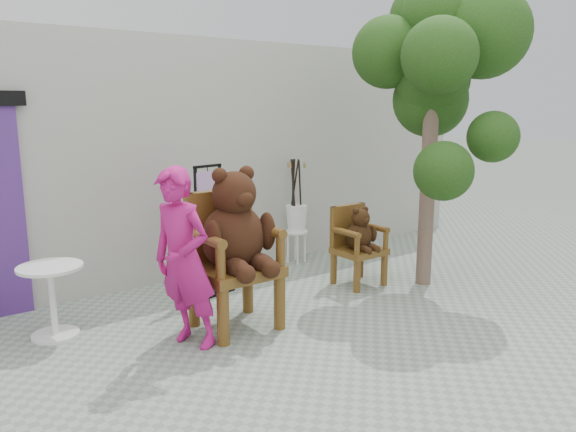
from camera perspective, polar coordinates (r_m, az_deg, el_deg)
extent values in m
plane|color=gray|center=(5.65, 7.25, -11.63)|extent=(60.00, 60.00, 0.00)
cube|color=#ABAAA0|center=(7.76, -8.67, 6.06)|extent=(9.00, 1.00, 3.00)
cylinder|color=#503311|center=(5.27, -6.61, -10.17)|extent=(0.12, 0.12, 0.54)
cylinder|color=#503311|center=(5.75, -9.56, -8.40)|extent=(0.12, 0.12, 0.54)
cylinder|color=#503311|center=(5.60, -0.86, -8.78)|extent=(0.12, 0.12, 0.54)
cylinder|color=#503311|center=(6.05, -4.11, -7.25)|extent=(0.12, 0.12, 0.54)
cube|color=#503311|center=(5.56, -5.33, -5.50)|extent=(0.77, 0.71, 0.10)
cube|color=#503311|center=(5.71, -6.99, -0.89)|extent=(0.73, 0.10, 0.71)
cylinder|color=#503311|center=(5.55, -9.98, -1.32)|extent=(0.10, 0.10, 0.71)
cylinder|color=#503311|center=(5.10, -6.87, -4.61)|extent=(0.09, 0.09, 0.32)
cylinder|color=#503311|center=(5.30, -8.48, -2.23)|extent=(0.10, 0.67, 0.10)
cylinder|color=#503311|center=(5.88, -4.17, -0.48)|extent=(0.10, 0.10, 0.71)
cylinder|color=#503311|center=(5.45, -0.77, -3.48)|extent=(0.09, 0.09, 0.32)
cylinder|color=#503311|center=(5.64, -2.51, -1.30)|extent=(0.10, 0.67, 0.10)
ellipsoid|color=black|center=(5.50, -5.57, -2.20)|extent=(0.64, 0.54, 0.67)
sphere|color=black|center=(5.39, -5.48, 2.31)|extent=(0.43, 0.43, 0.43)
ellipsoid|color=black|center=(5.25, -4.51, 1.73)|extent=(0.19, 0.15, 0.15)
sphere|color=black|center=(5.30, -6.96, 4.10)|extent=(0.15, 0.15, 0.15)
sphere|color=black|center=(5.45, -4.24, 4.35)|extent=(0.15, 0.15, 0.15)
ellipsoid|color=black|center=(5.22, -7.63, -2.43)|extent=(0.15, 0.21, 0.38)
ellipsoid|color=black|center=(5.25, -5.18, -5.31)|extent=(0.19, 0.37, 0.19)
sphere|color=black|center=(5.14, -4.29, -5.93)|extent=(0.18, 0.18, 0.18)
ellipsoid|color=black|center=(5.54, -2.15, -1.55)|extent=(0.15, 0.21, 0.38)
ellipsoid|color=black|center=(5.39, -2.67, -4.82)|extent=(0.19, 0.37, 0.19)
sphere|color=black|center=(5.28, -1.76, -5.41)|extent=(0.18, 0.18, 0.18)
cylinder|color=#503311|center=(6.70, 7.01, -6.12)|extent=(0.08, 0.08, 0.39)
cylinder|color=#503311|center=(6.99, 4.65, -5.33)|extent=(0.08, 0.08, 0.39)
cylinder|color=#503311|center=(7.02, 9.75, -5.40)|extent=(0.08, 0.08, 0.39)
cylinder|color=#503311|center=(7.30, 7.38, -4.68)|extent=(0.08, 0.08, 0.39)
cube|color=#503311|center=(6.94, 7.25, -3.55)|extent=(0.55, 0.51, 0.07)
cube|color=#503311|center=(7.02, 6.08, -0.90)|extent=(0.53, 0.07, 0.51)
cylinder|color=#503311|center=(6.86, 4.61, -1.15)|extent=(0.07, 0.07, 0.51)
cylinder|color=#503311|center=(6.59, 7.04, -2.96)|extent=(0.06, 0.06, 0.23)
cylinder|color=#503311|center=(6.71, 5.83, -1.66)|extent=(0.07, 0.48, 0.07)
cylinder|color=#503311|center=(7.18, 7.48, -0.65)|extent=(0.07, 0.07, 0.51)
cylinder|color=#503311|center=(6.93, 9.91, -2.35)|extent=(0.06, 0.06, 0.23)
cylinder|color=#503311|center=(7.04, 8.71, -1.13)|extent=(0.07, 0.48, 0.07)
ellipsoid|color=black|center=(6.90, 7.24, -2.08)|extent=(0.34, 0.29, 0.36)
sphere|color=black|center=(6.84, 7.39, -0.20)|extent=(0.23, 0.23, 0.23)
ellipsoid|color=black|center=(6.78, 7.91, -0.46)|extent=(0.10, 0.08, 0.08)
sphere|color=black|center=(6.77, 6.89, 0.52)|extent=(0.08, 0.08, 0.08)
sphere|color=black|center=(6.88, 7.85, 0.67)|extent=(0.08, 0.08, 0.08)
ellipsoid|color=black|center=(6.73, 6.69, -2.18)|extent=(0.08, 0.11, 0.20)
ellipsoid|color=black|center=(6.77, 7.66, -3.36)|extent=(0.10, 0.20, 0.10)
sphere|color=black|center=(6.72, 8.13, -3.58)|extent=(0.10, 0.10, 0.10)
ellipsoid|color=black|center=(6.95, 8.62, -1.80)|extent=(0.08, 0.11, 0.20)
ellipsoid|color=black|center=(6.87, 8.54, -3.16)|extent=(0.10, 0.20, 0.10)
sphere|color=black|center=(6.82, 9.01, -3.38)|extent=(0.10, 0.10, 0.10)
imported|color=#B3166D|center=(5.06, -10.47, -4.44)|extent=(0.60, 0.72, 1.67)
cylinder|color=white|center=(5.74, -23.04, -4.81)|extent=(0.60, 0.60, 0.03)
cylinder|color=white|center=(5.84, -22.78, -8.02)|extent=(0.06, 0.06, 0.68)
cylinder|color=white|center=(5.95, -22.53, -11.07)|extent=(0.44, 0.44, 0.03)
cube|color=black|center=(6.48, -9.22, -1.71)|extent=(0.04, 0.04, 1.50)
cube|color=black|center=(6.70, -6.84, -1.20)|extent=(0.04, 0.04, 1.50)
cube|color=black|center=(6.46, -8.19, 5.05)|extent=(0.40, 0.11, 0.03)
cube|color=black|center=(6.78, -7.84, -7.39)|extent=(0.51, 0.43, 0.06)
cube|color=#C093D5|center=(6.50, -8.05, 2.24)|extent=(0.36, 0.11, 0.52)
cylinder|color=black|center=(6.47, -8.18, 4.78)|extent=(0.01, 0.01, 0.08)
cylinder|color=white|center=(7.84, 0.86, -1.61)|extent=(0.32, 0.32, 0.03)
cylinder|color=white|center=(8.01, 0.96, -2.95)|extent=(0.03, 0.03, 0.44)
cylinder|color=white|center=(7.91, -0.01, -3.13)|extent=(0.03, 0.03, 0.44)
cylinder|color=white|center=(7.78, 0.74, -3.38)|extent=(0.03, 0.03, 0.44)
cylinder|color=white|center=(7.88, 1.72, -3.19)|extent=(0.03, 0.03, 0.44)
cylinder|color=black|center=(7.74, 0.52, 2.86)|extent=(0.12, 0.08, 0.80)
cylinder|color=olive|center=(7.71, 0.24, 5.23)|extent=(0.04, 0.04, 0.08)
cylinder|color=black|center=(7.70, 0.54, 2.82)|extent=(0.05, 0.15, 0.79)
cylinder|color=olive|center=(7.64, 0.22, 5.17)|extent=(0.04, 0.05, 0.08)
cylinder|color=black|center=(7.72, 0.50, 2.84)|extent=(0.11, 0.15, 0.79)
cylinder|color=olive|center=(7.68, 0.07, 5.20)|extent=(0.04, 0.05, 0.08)
cylinder|color=black|center=(7.76, 0.64, 2.89)|extent=(0.17, 0.03, 0.79)
cylinder|color=olive|center=(7.76, 0.39, 5.27)|extent=(0.05, 0.04, 0.08)
cylinder|color=black|center=(7.71, 1.23, 2.83)|extent=(0.15, 0.13, 0.79)
cylinder|color=olive|center=(7.66, 1.71, 5.18)|extent=(0.05, 0.05, 0.08)
cylinder|color=black|center=(7.72, 0.50, 2.84)|extent=(0.10, 0.13, 0.79)
cylinder|color=olive|center=(7.68, 0.13, 5.20)|extent=(0.04, 0.05, 0.08)
cylinder|color=brown|center=(6.93, 14.15, 6.11)|extent=(0.18, 0.18, 3.21)
sphere|color=black|center=(6.56, 15.14, 15.47)|extent=(0.84, 0.84, 0.84)
sphere|color=black|center=(7.50, 13.61, 19.05)|extent=(0.83, 0.83, 0.83)
sphere|color=black|center=(7.11, 14.48, 13.25)|extent=(0.88, 0.88, 0.88)
sphere|color=black|center=(7.26, 14.26, 11.39)|extent=(0.92, 0.92, 0.92)
sphere|color=black|center=(7.22, 19.31, 17.20)|extent=(1.07, 1.07, 1.07)
sphere|color=black|center=(7.12, 10.12, 16.05)|extent=(0.86, 0.86, 0.86)
sphere|color=black|center=(7.23, 14.95, 18.96)|extent=(0.88, 0.88, 0.88)
sphere|color=black|center=(6.23, 15.52, 4.43)|extent=(0.64, 0.64, 0.64)
sphere|color=black|center=(6.70, 20.10, 7.57)|extent=(0.57, 0.57, 0.57)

